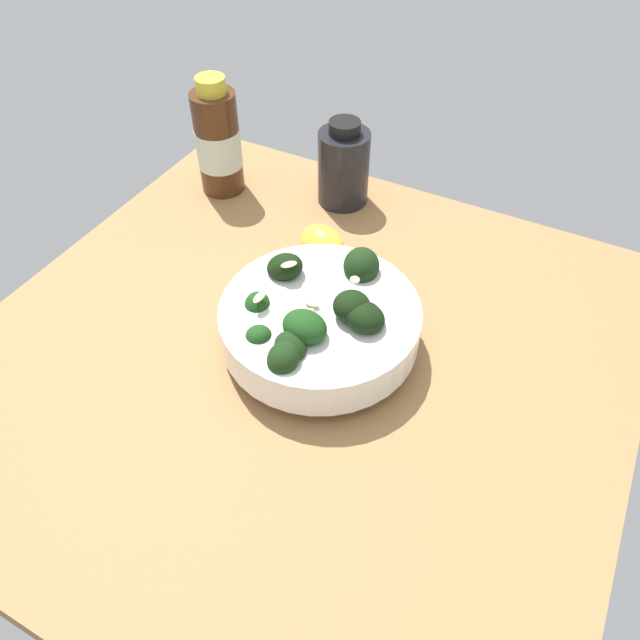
{
  "coord_description": "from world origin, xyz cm",
  "views": [
    {
      "loc": [
        23.15,
        -39.04,
        51.54
      ],
      "look_at": [
        1.77,
        1.73,
        4.0
      ],
      "focal_mm": 34.54,
      "sensor_mm": 36.0,
      "label": 1
    }
  ],
  "objects_px": {
    "bowl_of_broccoli": "(320,321)",
    "bottle_short": "(218,142)",
    "lemon_wedge": "(322,243)",
    "bottle_tall": "(343,166)"
  },
  "relations": [
    {
      "from": "bowl_of_broccoli",
      "to": "bottle_short",
      "type": "relative_size",
      "value": 1.3
    },
    {
      "from": "bowl_of_broccoli",
      "to": "bottle_short",
      "type": "distance_m",
      "value": 0.34
    },
    {
      "from": "bowl_of_broccoli",
      "to": "bottle_short",
      "type": "height_order",
      "value": "bottle_short"
    },
    {
      "from": "bowl_of_broccoli",
      "to": "lemon_wedge",
      "type": "height_order",
      "value": "bowl_of_broccoli"
    },
    {
      "from": "bottle_tall",
      "to": "bottle_short",
      "type": "xyz_separation_m",
      "value": [
        -0.17,
        -0.05,
        0.02
      ]
    },
    {
      "from": "bowl_of_broccoli",
      "to": "bottle_tall",
      "type": "bearing_deg",
      "value": 111.14
    },
    {
      "from": "bowl_of_broccoli",
      "to": "bottle_tall",
      "type": "distance_m",
      "value": 0.28
    },
    {
      "from": "bottle_tall",
      "to": "bottle_short",
      "type": "bearing_deg",
      "value": -162.15
    },
    {
      "from": "bottle_tall",
      "to": "lemon_wedge",
      "type": "bearing_deg",
      "value": -75.53
    },
    {
      "from": "lemon_wedge",
      "to": "bottle_short",
      "type": "distance_m",
      "value": 0.22
    }
  ]
}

